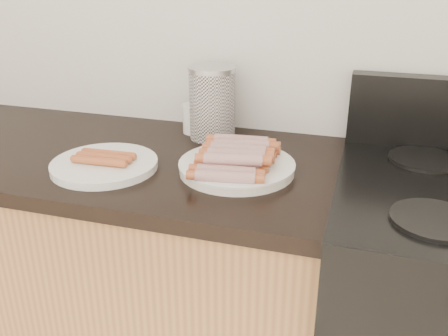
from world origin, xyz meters
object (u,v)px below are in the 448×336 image
(main_plate, at_px, (237,168))
(mug, at_px, (194,118))
(canister, at_px, (212,103))
(side_plate, at_px, (104,165))

(main_plate, height_order, mug, mug)
(main_plate, bearing_deg, canister, 121.44)
(side_plate, distance_m, mug, 0.36)
(side_plate, distance_m, canister, 0.38)
(main_plate, bearing_deg, mug, 128.96)
(main_plate, distance_m, mug, 0.33)
(side_plate, relative_size, mug, 3.04)
(main_plate, height_order, canister, canister)
(main_plate, xyz_separation_m, canister, (-0.14, 0.23, 0.10))
(canister, bearing_deg, mug, 156.73)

